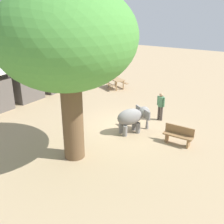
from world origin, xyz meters
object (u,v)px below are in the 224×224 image
person_handler (161,104)px  market_stall_teal (24,83)px  wooden_bench (178,135)px  shade_tree_main (68,39)px  market_stall_green (51,76)px  elephant (133,117)px  picnic_table_near (116,81)px

person_handler → market_stall_teal: size_ratio=0.64×
person_handler → wooden_bench: 2.93m
shade_tree_main → market_stall_teal: 9.66m
market_stall_green → elephant: bearing=-109.6°
person_handler → picnic_table_near: (4.03, 5.51, -0.36)m
market_stall_green → shade_tree_main: bearing=-130.1°
elephant → person_handler: person_handler is taller
shade_tree_main → market_stall_teal: bearing=62.9°
shade_tree_main → market_stall_green: bearing=49.9°
elephant → market_stall_teal: bearing=116.5°
wooden_bench → market_stall_green: (3.12, 11.28, 0.67)m
person_handler → market_stall_teal: 9.56m
picnic_table_near → market_stall_teal: (-5.71, 3.90, 0.55)m
elephant → market_stall_green: 9.42m
elephant → picnic_table_near: 8.01m
wooden_bench → market_stall_green: 11.72m
wooden_bench → picnic_table_near: (6.23, 7.38, 0.12)m
wooden_bench → market_stall_green: market_stall_green is taller
market_stall_green → wooden_bench: bearing=-105.5°
shade_tree_main → elephant: bearing=-15.5°
shade_tree_main → picnic_table_near: size_ratio=3.50×
elephant → market_stall_green: market_stall_green is taller
person_handler → wooden_bench: (-2.20, -1.87, -0.48)m
wooden_bench → picnic_table_near: 9.66m
person_handler → market_stall_green: (0.91, 9.40, 0.19)m
elephant → shade_tree_main: bearing=-165.4°
person_handler → shade_tree_main: size_ratio=0.23×
person_handler → market_stall_green: market_stall_green is taller
picnic_table_near → market_stall_green: size_ratio=0.79×
elephant → shade_tree_main: (-3.48, 0.97, 4.11)m
wooden_bench → picnic_table_near: wooden_bench is taller
picnic_table_near → market_stall_teal: bearing=81.9°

